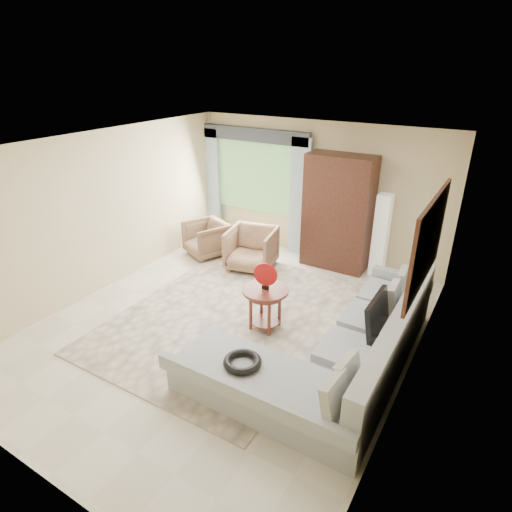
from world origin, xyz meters
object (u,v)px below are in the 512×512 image
Objects in this scene: potted_plant at (223,230)px; armchair_left at (206,239)px; tv_screen at (377,314)px; armoire at (338,213)px; coffee_table at (265,308)px; floor_lamp at (381,236)px; sectional_sofa at (341,355)px; armchair_right at (251,249)px.

armchair_left is at bearing -84.08° from potted_plant.
tv_screen is at bearing -29.65° from potted_plant.
armoire reaches higher than potted_plant.
coffee_table is 2.74m from floor_lamp.
sectional_sofa is 4.53m from potted_plant.
floor_lamp is (2.08, 0.98, 0.36)m from armchair_right.
coffee_table is 2.01m from armchair_right.
floor_lamp is (3.22, 0.28, 0.45)m from potted_plant.
armoire is at bearing 23.85° from armchair_right.
coffee_table is 1.08× the size of potted_plant.
potted_plant is at bearing 135.92° from coffee_table.
floor_lamp reaches higher than tv_screen.
armchair_right is 1.34m from potted_plant.
potted_plant is (-3.92, 2.23, -0.42)m from tv_screen.
sectional_sofa is at bearing -49.98° from armchair_right.
armoire reaches higher than sectional_sofa.
sectional_sofa is at bearing -66.94° from armoire.
sectional_sofa is 0.68m from tv_screen.
potted_plant is (-3.66, 2.68, 0.02)m from sectional_sofa.
armoire is (2.42, 0.22, 0.75)m from potted_plant.
floor_lamp reaches higher than coffee_table.
floor_lamp is (0.80, 0.06, -0.30)m from armoire.
armoire reaches higher than armchair_right.
armchair_left is (-3.86, 1.58, -0.37)m from tv_screen.
armoire is (0.06, 2.51, 0.71)m from coffee_table.
coffee_table is 2.82m from armchair_left.
floor_lamp reaches higher than potted_plant.
armchair_left is 1.26× the size of potted_plant.
tv_screen is at bearing -40.70° from armchair_right.
potted_plant is 3.27m from floor_lamp.
floor_lamp is at bearing 41.05° from armchair_left.
armchair_left is at bearing 166.03° from armchair_right.
armoire is 1.40× the size of floor_lamp.
sectional_sofa is 1.35m from coffee_table.
floor_lamp is (-0.43, 2.96, 0.47)m from sectional_sofa.
armchair_right is (-1.22, 1.59, 0.05)m from coffee_table.
potted_plant is at bearing -174.76° from armoire.
tv_screen is at bearing -58.57° from armoire.
potted_plant is at bearing 143.81° from sectional_sofa.
armchair_left is at bearing 150.58° from sectional_sofa.
coffee_table is (-1.29, 0.39, 0.06)m from sectional_sofa.
potted_plant is 0.29× the size of armoire.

